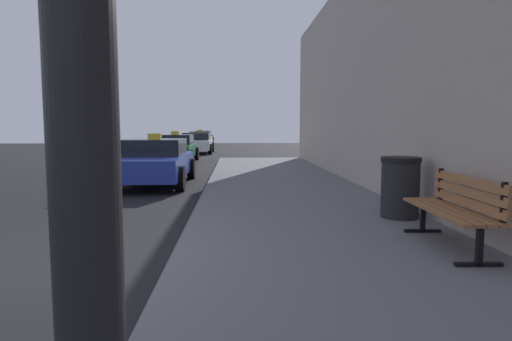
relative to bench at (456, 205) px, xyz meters
The scene contains 8 objects.
sidewalk 1.53m from the bench, behind, with size 4.00×32.00×0.15m, color #5B5B60.
bench is the anchor object (origin of this frame).
trash_bin 1.74m from the bench, 90.22° to the left, with size 0.63×0.63×0.98m.
car_blue 8.74m from the bench, 124.44° to the left, with size 2.03×4.28×1.43m.
car_green 15.97m from the bench, 109.91° to the left, with size 1.96×4.17×1.43m.
car_white 22.54m from the bench, 102.98° to the left, with size 2.04×4.05×1.27m.
car_yellow 31.09m from the bench, 100.23° to the left, with size 2.04×4.40×1.43m.
car_black 39.94m from the bench, 98.52° to the left, with size 2.00×4.26×1.27m.
Camera 1 is at (2.74, -4.77, 1.60)m, focal length 30.29 mm.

